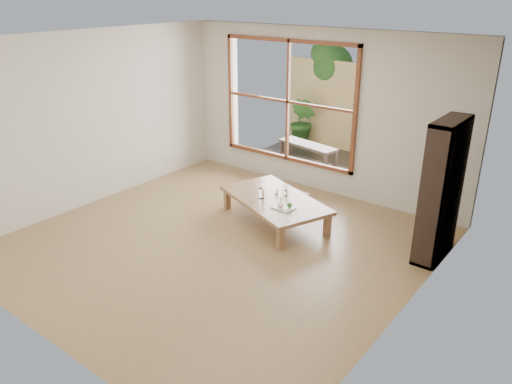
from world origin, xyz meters
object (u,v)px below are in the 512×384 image
bookshelf (441,191)px  garden_bench (308,147)px  food_tray (285,207)px  low_table (275,201)px

bookshelf → garden_bench: size_ratio=1.40×
food_tray → low_table: bearing=148.9°
low_table → garden_bench: bearing=133.5°
food_tray → garden_bench: (-1.27, 2.61, -0.03)m
low_table → bookshelf: bookshelf is taller
low_table → food_tray: size_ratio=6.41×
food_tray → garden_bench: size_ratio=0.23×
bookshelf → garden_bench: (-3.12, 1.98, -0.53)m
bookshelf → low_table: bearing=-169.0°
bookshelf → garden_bench: 3.73m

